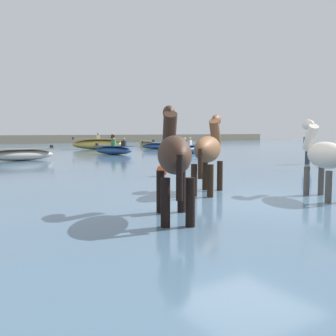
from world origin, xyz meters
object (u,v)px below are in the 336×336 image
object	(u,v)px
boat_far_offshore	(114,150)
person_spectator_far	(308,150)
horse_lead_bay	(209,151)
boat_mid_channel	(190,149)
boat_near_starboard	(147,144)
channel_buoy	(162,170)
horse_flank_pinto	(324,157)
boat_near_port	(158,146)
boat_mid_outer	(21,155)
boat_distant_west	(98,144)
horse_trailing_dark_bay	(174,158)

from	to	relation	value
boat_far_offshore	person_spectator_far	bearing A→B (deg)	-69.75
horse_lead_bay	person_spectator_far	bearing A→B (deg)	25.01
horse_lead_bay	boat_far_offshore	size ratio (longest dim) A/B	0.80
boat_mid_channel	boat_near_starboard	world-z (taller)	boat_mid_channel
boat_mid_channel	channel_buoy	world-z (taller)	boat_mid_channel
horse_flank_pinto	boat_far_offshore	world-z (taller)	horse_flank_pinto
boat_near_port	channel_buoy	xyz separation A→B (m)	(-9.38, -15.81, -0.06)
boat_mid_outer	boat_near_starboard	distance (m)	17.79
boat_near_starboard	channel_buoy	bearing A→B (deg)	-118.42
boat_mid_channel	boat_near_port	size ratio (longest dim) A/B	1.11
boat_near_starboard	boat_mid_channel	bearing A→B (deg)	-105.87
horse_lead_bay	boat_near_port	xyz separation A→B (m)	(10.20, 19.09, -0.68)
boat_near_port	person_spectator_far	xyz separation A→B (m)	(-1.93, -15.23, 0.33)
boat_distant_west	boat_far_offshore	bearing A→B (deg)	-105.57
horse_lead_bay	boat_far_offshore	xyz separation A→B (m)	(4.38, 14.42, -0.64)
horse_trailing_dark_bay	channel_buoy	world-z (taller)	horse_trailing_dark_bay
boat_mid_outer	person_spectator_far	world-z (taller)	person_spectator_far
boat_distant_west	channel_buoy	distance (m)	18.84
boat_near_port	channel_buoy	size ratio (longest dim) A/B	2.92
horse_trailing_dark_bay	boat_near_starboard	bearing A→B (deg)	61.29
horse_lead_bay	horse_flank_pinto	distance (m)	2.36
boat_distant_west	boat_far_offshore	world-z (taller)	boat_distant_west
boat_distant_west	boat_mid_channel	distance (m)	8.61
boat_mid_outer	boat_far_offshore	distance (m)	6.10
person_spectator_far	horse_flank_pinto	bearing A→B (deg)	-140.00
boat_near_starboard	person_spectator_far	bearing A→B (deg)	-100.58
boat_mid_channel	boat_near_port	world-z (taller)	boat_mid_channel
horse_lead_bay	boat_distant_west	bearing A→B (deg)	73.53
horse_lead_bay	boat_mid_channel	distance (m)	15.88
horse_flank_pinto	person_spectator_far	bearing A→B (deg)	40.00
boat_near_port	boat_mid_outer	bearing A→B (deg)	-149.37
boat_mid_outer	horse_lead_bay	bearing A→B (deg)	-83.85
horse_lead_bay	boat_mid_outer	bearing A→B (deg)	96.15
horse_lead_bay	boat_far_offshore	distance (m)	15.08
boat_near_port	boat_far_offshore	world-z (taller)	boat_far_offshore
boat_near_starboard	channel_buoy	size ratio (longest dim) A/B	3.36
horse_lead_bay	horse_flank_pinto	size ratio (longest dim) A/B	1.07
boat_near_starboard	boat_near_port	world-z (taller)	boat_near_starboard
horse_lead_bay	boat_near_port	distance (m)	21.66
boat_near_starboard	channel_buoy	xyz separation A→B (m)	(-11.22, -20.73, -0.07)
horse_trailing_dark_bay	boat_mid_outer	xyz separation A→B (m)	(0.74, 14.00, -0.67)
boat_distant_west	person_spectator_far	xyz separation A→B (m)	(1.98, -17.44, 0.17)
horse_flank_pinto	person_spectator_far	distance (m)	8.83
horse_lead_bay	horse_flank_pinto	world-z (taller)	horse_lead_bay
horse_lead_bay	boat_mid_channel	size ratio (longest dim) A/B	0.80
horse_lead_bay	horse_flank_pinto	xyz separation A→B (m)	(1.51, -1.81, -0.08)
horse_lead_bay	person_spectator_far	size ratio (longest dim) A/B	1.26
horse_flank_pinto	boat_near_starboard	xyz separation A→B (m)	(10.52, 25.82, -0.59)
boat_near_starboard	horse_trailing_dark_bay	bearing A→B (deg)	-118.71
boat_mid_outer	boat_near_starboard	bearing A→B (deg)	41.31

